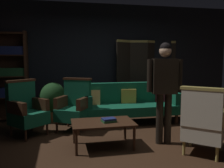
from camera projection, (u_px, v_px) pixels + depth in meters
name	position (u px, v px, depth m)	size (l,w,h in m)	color
ground_plane	(122.00, 147.00, 4.00)	(10.00, 10.00, 0.00)	#331E11
back_wall	(98.00, 60.00, 6.22)	(7.20, 0.10, 2.80)	black
folding_screen	(146.00, 75.00, 6.44)	(1.71, 0.39, 1.90)	black
bookshelf	(7.00, 75.00, 5.56)	(0.90, 0.32, 2.05)	#382114
velvet_couch	(130.00, 102.00, 5.48)	(2.12, 0.78, 0.88)	#382114
coffee_table	(103.00, 125.00, 3.95)	(1.00, 0.64, 0.42)	#382114
armchair_gilt_accent	(203.00, 123.00, 3.63)	(0.82, 0.82, 1.04)	tan
armchair_wing_left	(26.00, 109.00, 4.54)	(0.81, 0.81, 1.04)	#382114
armchair_wing_right	(74.00, 106.00, 4.88)	(0.79, 0.79, 1.04)	#382114
standing_figure	(165.00, 84.00, 4.04)	(0.58, 0.28, 1.70)	black
potted_plant	(53.00, 99.00, 5.51)	(0.60, 0.60, 0.90)	brown
book_green_cloth	(109.00, 121.00, 3.93)	(0.22, 0.17, 0.03)	#1E4C28
book_navy_cloth	(109.00, 119.00, 3.92)	(0.21, 0.16, 0.03)	navy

